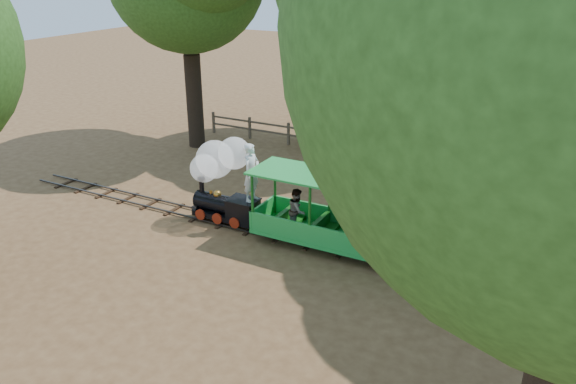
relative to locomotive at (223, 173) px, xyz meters
The scene contains 9 objects.
ground 3.47m from the locomotive, ahead, with size 90.00×90.00×0.00m, color brown.
track 3.44m from the locomotive, ahead, with size 22.00×1.00×0.10m.
locomotive is the anchor object (origin of this frame).
carriage_front 3.37m from the locomotive, ahead, with size 3.95×1.61×2.05m.
carriage_rear 7.21m from the locomotive, ahead, with size 3.95×1.61×2.05m.
fence 8.56m from the locomotive, 68.86° to the left, with size 18.10×0.10×1.00m.
shrub_west 9.28m from the locomotive, 94.18° to the left, with size 2.54×1.95×1.76m, color #2D6B1E.
shrub_mid_w 9.64m from the locomotive, 73.47° to the left, with size 2.95×2.27×2.05m, color #2D6B1E.
shrub_mid_e 11.18m from the locomotive, 55.85° to the left, with size 2.06×1.59×1.43m, color #2D6B1E.
Camera 1 is at (6.15, -13.05, 7.61)m, focal length 35.00 mm.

